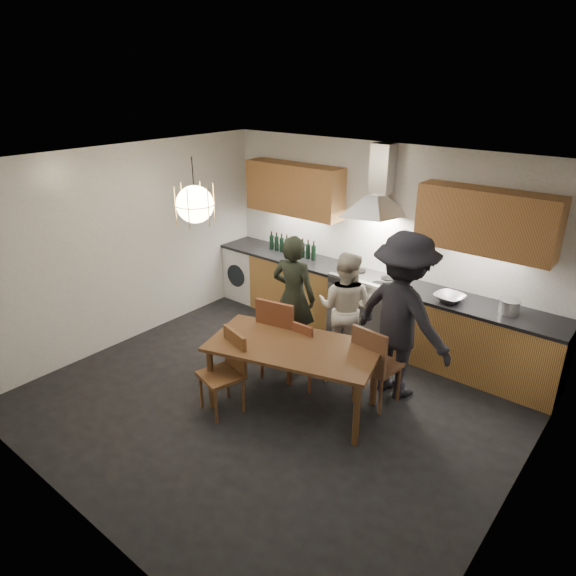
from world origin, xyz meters
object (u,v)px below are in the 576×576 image
Objects in this scene: chair_back_left at (280,333)px; person_right at (402,317)px; mixing_bowl at (450,298)px; dining_table at (293,352)px; stock_pot at (509,307)px; chair_front at (228,366)px; person_left at (294,297)px; wine_bottles at (292,245)px; person_mid at (345,308)px.

person_right reaches higher than chair_back_left.
mixing_bowl is at bearing -90.52° from person_right.
stock_pot reaches higher than dining_table.
person_left is at bearing 113.22° from chair_front.
person_right is 2.52m from wine_bottles.
stock_pot is 0.25× the size of wine_bottles.
mixing_bowl is (0.19, 0.83, -0.01)m from person_right.
chair_back_left is 0.55× the size of person_right.
mixing_bowl is at bearing -162.80° from person_left.
wine_bottles is at bearing 128.57° from chair_front.
dining_table is at bearing 117.32° from person_left.
wine_bottles reaches higher than chair_back_left.
chair_back_left is at bearing 52.19° from person_mid.
stock_pot is at bearing -167.79° from person_left.
person_right reaches higher than person_mid.
person_right is at bearing -102.68° from mixing_bowl.
dining_table is 1.25m from person_right.
person_mid is at bearing -1.18° from person_right.
person_left is 0.66m from person_mid.
wine_bottles is at bearing -10.68° from person_right.
chair_front is 1.70m from person_mid.
mixing_bowl reaches higher than dining_table.
wine_bottles is at bearing 176.62° from mixing_bowl.
stock_pot is at bearing 33.79° from dining_table.
chair_back_left is at bearing 102.16° from person_left.
mixing_bowl is 2.51m from wine_bottles.
mixing_bowl is at bearing -3.38° from wine_bottles.
person_left is (-0.24, 0.57, 0.20)m from chair_back_left.
person_left is 0.84× the size of person_right.
chair_back_left is 0.81m from chair_front.
person_right is at bearing -131.97° from stock_pot.
wine_bottles is (-1.45, 0.77, 0.32)m from person_mid.
person_left is 7.38× the size of stock_pot.
chair_back_left is (-0.47, 0.34, -0.07)m from dining_table.
person_right is (1.47, 0.06, 0.15)m from person_left.
mixing_bowl is 1.57× the size of stock_pot.
stock_pot reaches higher than chair_front.
stock_pot reaches higher than chair_back_left.
person_left reaches higher than person_mid.
person_right is at bearing 35.88° from dining_table.
person_right reaches higher than stock_pot.
wine_bottles is (-1.57, 1.94, 0.38)m from dining_table.
person_left is 4.70× the size of mixing_bowl.
wine_bottles is at bearing 179.15° from stock_pot.
person_mid is 1.68× the size of wine_bottles.
person_mid reaches higher than stock_pot.
person_mid is at bearing 79.60° from dining_table.
person_mid is 1.67m from wine_bottles.
wine_bottles is (-1.06, 2.41, 0.52)m from chair_front.
stock_pot is (1.59, 1.89, 0.31)m from dining_table.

